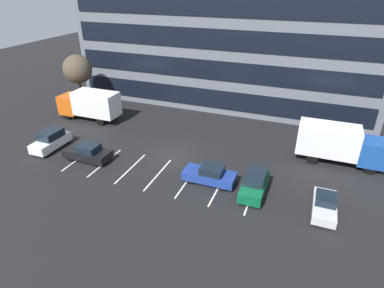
% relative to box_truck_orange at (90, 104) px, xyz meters
% --- Properties ---
extents(ground_plane, '(120.00, 120.00, 0.00)m').
position_rel_box_truck_orange_xyz_m(ground_plane, '(13.12, -4.76, -2.02)').
color(ground_plane, black).
extents(office_building, '(38.56, 12.01, 21.60)m').
position_rel_box_truck_orange_xyz_m(office_building, '(13.12, 13.19, 8.79)').
color(office_building, slate).
rests_on(office_building, ground_plane).
extents(lot_markings, '(16.94, 5.40, 0.01)m').
position_rel_box_truck_orange_xyz_m(lot_markings, '(13.12, -8.20, -2.01)').
color(lot_markings, silver).
rests_on(lot_markings, ground_plane).
extents(box_truck_orange, '(7.73, 2.56, 3.58)m').
position_rel_box_truck_orange_xyz_m(box_truck_orange, '(0.00, 0.00, 0.00)').
color(box_truck_orange, '#D85914').
rests_on(box_truck_orange, ground_plane).
extents(box_truck_blue, '(7.79, 2.58, 3.61)m').
position_rel_box_truck_orange_xyz_m(box_truck_blue, '(27.79, -0.21, 0.02)').
color(box_truck_blue, '#194799').
rests_on(box_truck_blue, ground_plane).
extents(sedan_silver, '(1.65, 3.95, 1.42)m').
position_rel_box_truck_orange_xyz_m(sedan_silver, '(26.95, -8.38, -1.35)').
color(sedan_silver, silver).
rests_on(sedan_silver, ground_plane).
extents(suv_forest, '(1.77, 4.18, 1.89)m').
position_rel_box_truck_orange_xyz_m(suv_forest, '(21.62, -7.87, -1.10)').
color(suv_forest, '#0C5933').
rests_on(suv_forest, ground_plane).
extents(sedan_black, '(4.48, 1.87, 1.60)m').
position_rel_box_truck_orange_xyz_m(sedan_black, '(5.74, -8.26, -1.26)').
color(sedan_black, black).
rests_on(sedan_black, ground_plane).
extents(suv_white, '(1.79, 4.23, 1.91)m').
position_rel_box_truck_orange_xyz_m(suv_white, '(0.85, -7.69, -1.09)').
color(suv_white, white).
rests_on(suv_white, ground_plane).
extents(sedan_navy, '(4.43, 1.86, 1.59)m').
position_rel_box_truck_orange_xyz_m(sedan_navy, '(17.80, -7.68, -1.27)').
color(sedan_navy, navy).
rests_on(sedan_navy, ground_plane).
extents(bare_tree, '(3.67, 3.67, 6.88)m').
position_rel_box_truck_orange_xyz_m(bare_tree, '(-3.88, 3.37, 3.01)').
color(bare_tree, '#473323').
rests_on(bare_tree, ground_plane).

